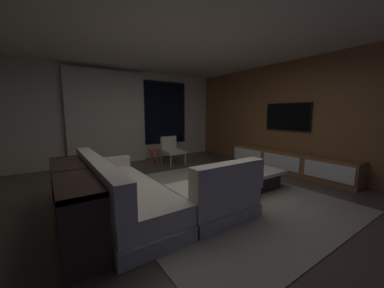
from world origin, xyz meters
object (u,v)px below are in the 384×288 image
(side_stool, at_px, (154,152))
(mounted_tv, at_px, (287,117))
(media_console, at_px, (288,162))
(book_stack_on_coffee_table, at_px, (240,167))
(accent_chair_near_window, at_px, (172,149))
(sectional_couch, at_px, (146,193))
(console_table_behind_couch, at_px, (72,195))
(coffee_table, at_px, (243,177))

(side_stool, bearing_deg, mounted_tv, -42.17)
(media_console, relative_size, mounted_tv, 2.66)
(book_stack_on_coffee_table, bearing_deg, side_stool, 103.15)
(accent_chair_near_window, height_order, side_stool, accent_chair_near_window)
(side_stool, bearing_deg, book_stack_on_coffee_table, -76.85)
(sectional_couch, height_order, side_stool, sectional_couch)
(book_stack_on_coffee_table, bearing_deg, console_table_behind_couch, 177.42)
(book_stack_on_coffee_table, xyz_separation_m, console_table_behind_couch, (-2.84, 0.13, 0.00))
(book_stack_on_coffee_table, xyz_separation_m, media_console, (1.76, 0.10, -0.16))
(coffee_table, height_order, console_table_behind_couch, console_table_behind_couch)
(media_console, height_order, mounted_tv, mounted_tv)
(book_stack_on_coffee_table, xyz_separation_m, accent_chair_near_window, (-0.11, 2.52, 0.02))
(coffee_table, bearing_deg, mounted_tv, 8.68)
(book_stack_on_coffee_table, height_order, accent_chair_near_window, accent_chair_near_window)
(mounted_tv, distance_m, console_table_behind_couch, 4.87)
(book_stack_on_coffee_table, bearing_deg, mounted_tv, 8.74)
(book_stack_on_coffee_table, distance_m, accent_chair_near_window, 2.52)
(sectional_couch, bearing_deg, mounted_tv, 4.42)
(coffee_table, relative_size, side_stool, 2.52)
(sectional_couch, xyz_separation_m, accent_chair_near_window, (1.82, 2.52, 0.14))
(console_table_behind_couch, bearing_deg, accent_chair_near_window, 41.25)
(sectional_couch, relative_size, coffee_table, 2.16)
(accent_chair_near_window, relative_size, console_table_behind_couch, 0.37)
(media_console, bearing_deg, accent_chair_near_window, 127.67)
(media_console, xyz_separation_m, mounted_tv, (0.18, 0.20, 1.10))
(sectional_couch, xyz_separation_m, console_table_behind_couch, (-0.91, 0.13, 0.13))
(accent_chair_near_window, height_order, console_table_behind_couch, accent_chair_near_window)
(console_table_behind_couch, bearing_deg, media_console, -0.34)
(sectional_couch, relative_size, accent_chair_near_window, 3.21)
(book_stack_on_coffee_table, bearing_deg, sectional_couch, -179.99)
(accent_chair_near_window, bearing_deg, sectional_couch, -125.76)
(book_stack_on_coffee_table, height_order, mounted_tv, mounted_tv)
(mounted_tv, bearing_deg, side_stool, 137.83)
(accent_chair_near_window, xyz_separation_m, side_stool, (-0.50, 0.09, -0.06))
(coffee_table, relative_size, console_table_behind_couch, 0.55)
(accent_chair_near_window, height_order, media_console, accent_chair_near_window)
(coffee_table, distance_m, side_stool, 2.69)
(coffee_table, distance_m, console_table_behind_couch, 2.95)
(side_stool, bearing_deg, console_table_behind_couch, -131.88)
(sectional_couch, bearing_deg, side_stool, 63.30)
(side_stool, relative_size, media_console, 0.15)
(sectional_couch, relative_size, book_stack_on_coffee_table, 8.35)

